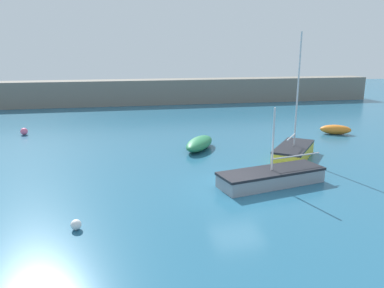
% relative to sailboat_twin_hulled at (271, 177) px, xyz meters
% --- Properties ---
extents(ground_plane, '(120.00, 120.00, 0.20)m').
position_rel_sailboat_twin_hulled_xyz_m(ground_plane, '(-1.81, -0.35, -0.49)').
color(ground_plane, '#235B7A').
extents(harbor_breakwater, '(53.73, 3.01, 2.94)m').
position_rel_sailboat_twin_hulled_xyz_m(harbor_breakwater, '(-1.81, 29.51, 1.08)').
color(harbor_breakwater, slate).
rests_on(harbor_breakwater, ground_plane).
extents(sailboat_twin_hulled, '(5.68, 2.78, 3.82)m').
position_rel_sailboat_twin_hulled_xyz_m(sailboat_twin_hulled, '(0.00, 0.00, 0.00)').
color(sailboat_twin_hulled, gray).
rests_on(sailboat_twin_hulled, ground_plane).
extents(open_tender_yellow, '(3.01, 3.74, 0.83)m').
position_rel_sailboat_twin_hulled_xyz_m(open_tender_yellow, '(-2.04, 7.19, 0.03)').
color(open_tender_yellow, '#287A4C').
rests_on(open_tender_yellow, ground_plane).
extents(dinghy_near_pier, '(2.51, 1.80, 0.74)m').
position_rel_sailboat_twin_hulled_xyz_m(dinghy_near_pier, '(9.48, 9.63, -0.02)').
color(dinghy_near_pier, orange).
rests_on(dinghy_near_pier, ground_plane).
extents(sailboat_tall_mast, '(3.97, 4.35, 7.46)m').
position_rel_sailboat_twin_hulled_xyz_m(sailboat_tall_mast, '(3.18, 4.06, 0.06)').
color(sailboat_tall_mast, yellow).
rests_on(sailboat_tall_mast, ground_plane).
extents(mooring_buoy_pink, '(0.55, 0.55, 0.55)m').
position_rel_sailboat_twin_hulled_xyz_m(mooring_buoy_pink, '(-14.48, 14.18, -0.11)').
color(mooring_buoy_pink, '#EA668C').
rests_on(mooring_buoy_pink, ground_plane).
extents(mooring_buoy_white, '(0.40, 0.40, 0.40)m').
position_rel_sailboat_twin_hulled_xyz_m(mooring_buoy_white, '(-8.97, -3.09, -0.19)').
color(mooring_buoy_white, white).
rests_on(mooring_buoy_white, ground_plane).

